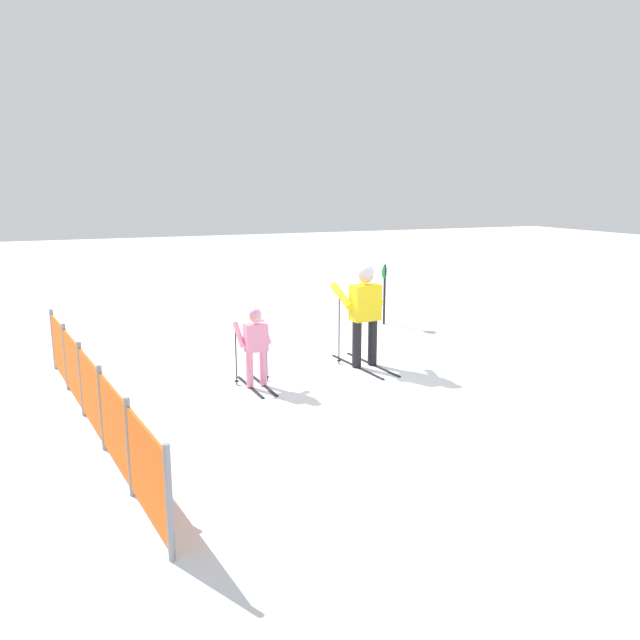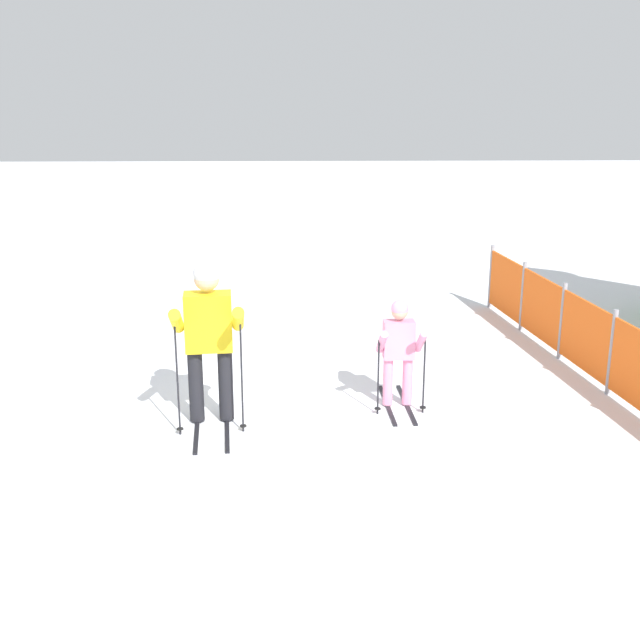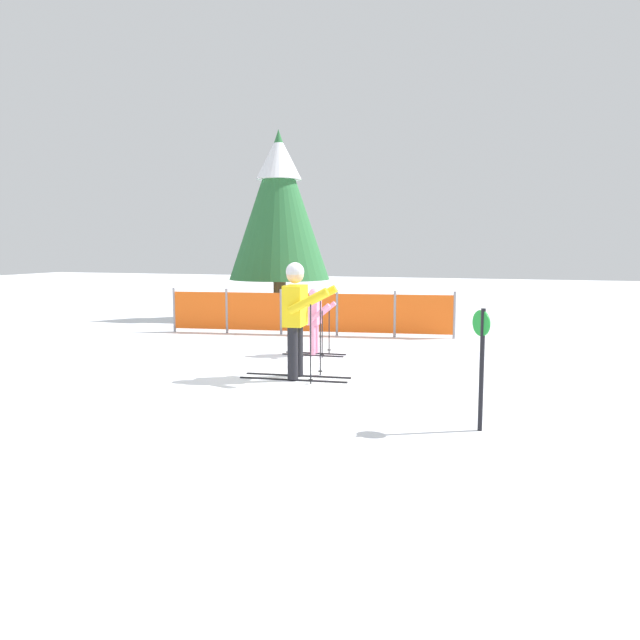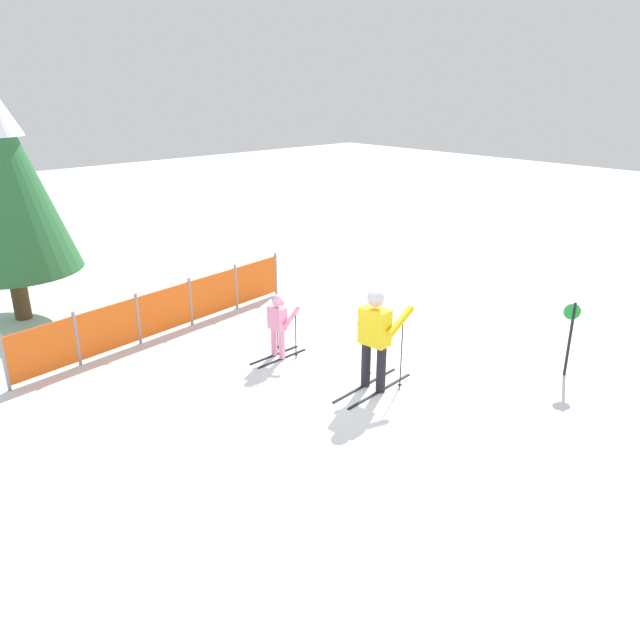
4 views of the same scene
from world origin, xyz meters
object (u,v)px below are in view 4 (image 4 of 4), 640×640
(safety_fence, at_px, (165,310))
(trail_marker, at_px, (570,331))
(skier_adult, at_px, (376,329))
(skier_child, at_px, (278,321))

(safety_fence, height_order, trail_marker, trail_marker)
(skier_adult, relative_size, skier_child, 1.43)
(skier_child, xyz_separation_m, safety_fence, (-0.95, 2.40, -0.21))
(skier_child, distance_m, trail_marker, 5.04)
(skier_child, bearing_deg, skier_adult, -81.87)
(safety_fence, relative_size, trail_marker, 4.79)
(skier_child, distance_m, safety_fence, 2.59)
(safety_fence, bearing_deg, skier_child, -68.51)
(skier_adult, distance_m, safety_fence, 4.65)
(safety_fence, bearing_deg, trail_marker, -56.91)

